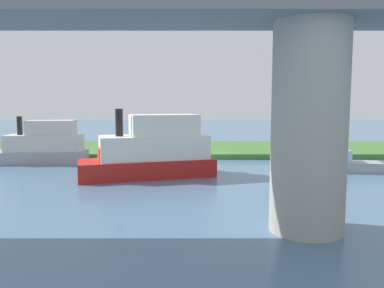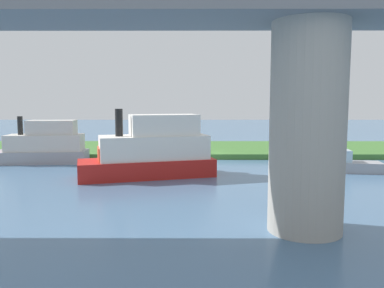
% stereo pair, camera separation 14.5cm
% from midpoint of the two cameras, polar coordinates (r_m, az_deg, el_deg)
% --- Properties ---
extents(ground_plane, '(160.00, 160.00, 0.00)m').
position_cam_midpoint_polar(ground_plane, '(35.36, 1.89, -2.34)').
color(ground_plane, '#4C7093').
extents(grassy_bank, '(80.00, 12.00, 0.50)m').
position_cam_midpoint_polar(grassy_bank, '(41.27, 1.66, -0.76)').
color(grassy_bank, '#427533').
rests_on(grassy_bank, ground).
extents(bridge_pylon, '(2.99, 2.99, 8.40)m').
position_cam_midpoint_polar(bridge_pylon, '(16.12, 16.93, 2.15)').
color(bridge_pylon, '#9E998E').
rests_on(bridge_pylon, ground).
extents(bridge_span, '(62.73, 4.30, 3.25)m').
position_cam_midpoint_polar(bridge_span, '(16.51, 17.46, 18.64)').
color(bridge_span, slate).
rests_on(bridge_span, bridge_pylon).
extents(person_on_bank, '(0.42, 0.42, 1.39)m').
position_cam_midpoint_polar(person_on_bank, '(36.21, 0.79, -0.22)').
color(person_on_bank, '#2D334C').
rests_on(person_on_bank, grassy_bank).
extents(mooring_post, '(0.20, 0.20, 0.95)m').
position_cam_midpoint_polar(mooring_post, '(36.83, -4.22, -0.48)').
color(mooring_post, brown).
rests_on(mooring_post, grassy_bank).
extents(motorboat_red, '(8.13, 3.35, 4.05)m').
position_cam_midpoint_polar(motorboat_red, '(35.82, -21.03, -0.22)').
color(motorboat_red, '#99999E').
rests_on(motorboat_red, ground).
extents(motorboat_white, '(5.22, 2.47, 1.67)m').
position_cam_midpoint_polar(motorboat_white, '(31.42, 21.71, -2.77)').
color(motorboat_white, '#99999E').
rests_on(motorboat_white, ground).
extents(pontoon_yellow, '(9.91, 5.63, 4.81)m').
position_cam_midpoint_polar(pontoon_yellow, '(27.38, -5.89, -1.12)').
color(pontoon_yellow, red).
rests_on(pontoon_yellow, ground).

